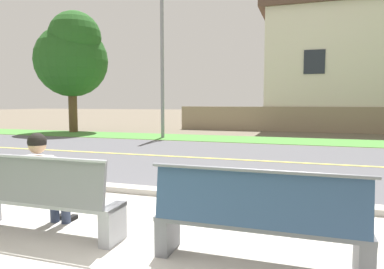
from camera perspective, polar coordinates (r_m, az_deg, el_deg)
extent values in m
plane|color=#665B4C|center=(11.38, 9.27, -3.00)|extent=(140.00, 140.00, 0.00)
cube|color=#B7B2A8|center=(4.25, -7.55, -17.04)|extent=(44.00, 3.60, 0.01)
cube|color=#ADA89E|center=(5.96, 0.71, -9.94)|extent=(44.00, 0.30, 0.11)
cube|color=#515156|center=(9.92, 7.93, -4.16)|extent=(52.00, 8.00, 0.01)
cube|color=#E0CC4C|center=(9.92, 7.93, -4.14)|extent=(48.00, 0.14, 0.01)
cube|color=#478438|center=(15.37, 11.61, -0.88)|extent=(48.00, 2.80, 0.02)
cube|color=#9EA0A8|center=(4.19, -12.88, -14.25)|extent=(0.14, 0.40, 0.45)
cube|color=#9EA0A8|center=(4.68, -23.24, -9.90)|extent=(2.07, 0.44, 0.05)
cube|color=slate|center=(4.48, -25.03, -6.90)|extent=(1.98, 0.12, 0.52)
cylinder|color=#9EA0A8|center=(4.42, -25.26, -3.37)|extent=(2.07, 0.04, 0.04)
cube|color=slate|center=(3.90, -4.02, -15.62)|extent=(0.14, 0.40, 0.45)
cube|color=slate|center=(3.69, 26.44, -17.43)|extent=(0.14, 0.40, 0.45)
cube|color=slate|center=(3.60, 10.76, -14.12)|extent=(2.07, 0.44, 0.05)
cube|color=navy|center=(3.33, 10.40, -10.58)|extent=(1.98, 0.12, 0.52)
cylinder|color=slate|center=(3.26, 10.46, -5.88)|extent=(2.07, 0.04, 0.04)
cylinder|color=#333D56|center=(4.91, -23.23, -8.20)|extent=(0.15, 0.42, 0.15)
cylinder|color=#333D56|center=(4.79, -21.59, -8.46)|extent=(0.15, 0.42, 0.15)
cylinder|color=#333D56|center=(5.12, -21.68, -11.01)|extent=(0.12, 0.12, 0.43)
cube|color=black|center=(5.23, -21.03, -12.70)|extent=(0.09, 0.24, 0.07)
cylinder|color=#333D56|center=(5.01, -20.06, -11.31)|extent=(0.12, 0.12, 0.43)
cube|color=black|center=(5.12, -19.43, -13.03)|extent=(0.09, 0.24, 0.07)
cube|color=silver|center=(4.67, -24.03, -6.39)|extent=(0.34, 0.20, 0.52)
cylinder|color=silver|center=(4.82, -25.78, -5.85)|extent=(0.09, 0.09, 0.46)
cylinder|color=silver|center=(4.54, -21.84, -6.38)|extent=(0.09, 0.09, 0.46)
sphere|color=tan|center=(4.61, -24.12, -1.62)|extent=(0.21, 0.21, 0.21)
sphere|color=black|center=(4.61, -24.14, -1.12)|extent=(0.22, 0.22, 0.22)
cylinder|color=gray|center=(16.21, -4.93, 12.68)|extent=(0.16, 0.16, 7.45)
cylinder|color=brown|center=(20.26, -19.00, 3.82)|extent=(0.46, 0.46, 2.44)
sphere|color=#23561E|center=(20.39, -19.22, 11.39)|extent=(3.91, 3.91, 3.91)
sphere|color=#23561E|center=(20.03, -18.70, 14.90)|extent=(2.73, 2.73, 2.73)
cube|color=gray|center=(20.26, 16.05, 2.43)|extent=(13.00, 0.36, 1.40)
cube|color=beige|center=(23.64, 24.69, 9.30)|extent=(9.78, 6.40, 6.98)
cube|color=brown|center=(24.24, 25.05, 18.26)|extent=(10.56, 6.91, 0.60)
cube|color=#232833|center=(20.32, 19.49, 11.21)|extent=(1.10, 0.06, 1.30)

